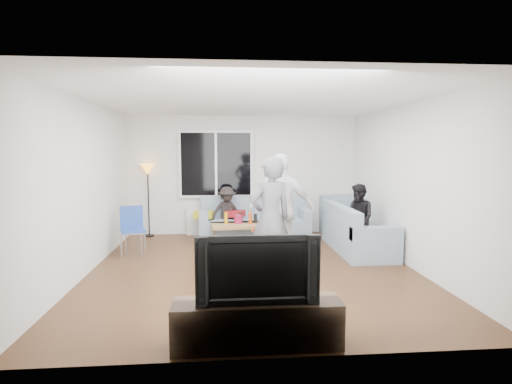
{
  "coord_description": "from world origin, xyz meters",
  "views": [
    {
      "loc": [
        -0.47,
        -6.17,
        1.86
      ],
      "look_at": [
        0.1,
        0.6,
        1.15
      ],
      "focal_mm": 28.36,
      "sensor_mm": 36.0,
      "label": 1
    }
  ],
  "objects": [
    {
      "name": "wall_front",
      "position": [
        0.0,
        -2.77,
        1.3
      ],
      "size": [
        5.0,
        0.04,
        2.6
      ],
      "primitive_type": "cube",
      "color": "silver",
      "rests_on": "ground"
    },
    {
      "name": "bottle_a",
      "position": [
        -0.4,
        1.8,
        0.51
      ],
      "size": [
        0.07,
        0.07,
        0.22
      ],
      "primitive_type": "cylinder",
      "color": "orange",
      "rests_on": "coffee_table"
    },
    {
      "name": "wall_back",
      "position": [
        0.0,
        2.77,
        1.3
      ],
      "size": [
        5.0,
        0.04,
        2.6
      ],
      "primitive_type": "cube",
      "color": "silver",
      "rests_on": "ground"
    },
    {
      "name": "floor_lamp",
      "position": [
        -2.05,
        2.58,
        0.78
      ],
      "size": [
        0.32,
        0.32,
        1.56
      ],
      "primitive_type": null,
      "color": "#FFA430",
      "rests_on": "floor"
    },
    {
      "name": "side_chair",
      "position": [
        -2.05,
        1.02,
        0.43
      ],
      "size": [
        0.51,
        0.51,
        0.86
      ],
      "primitive_type": null,
      "rotation": [
        0.0,
        0.0,
        0.33
      ],
      "color": "#234598",
      "rests_on": "floor"
    },
    {
      "name": "sofa_back_section",
      "position": [
        0.21,
        2.27,
        0.42
      ],
      "size": [
        2.3,
        0.85,
        0.85
      ],
      "primitive_type": null,
      "color": "gray",
      "rests_on": "floor"
    },
    {
      "name": "pitcher",
      "position": [
        -0.16,
        1.79,
        0.49
      ],
      "size": [
        0.17,
        0.17,
        0.17
      ],
      "primitive_type": "cylinder",
      "color": "maroon",
      "rests_on": "coffee_table"
    },
    {
      "name": "spectator_back",
      "position": [
        -0.38,
        2.3,
        0.54
      ],
      "size": [
        0.76,
        0.52,
        1.09
      ],
      "primitive_type": "imported",
      "rotation": [
        0.0,
        0.0,
        0.17
      ],
      "color": "black",
      "rests_on": "floor"
    },
    {
      "name": "player_right",
      "position": [
        0.49,
        0.27,
        0.9
      ],
      "size": [
        1.09,
        0.54,
        1.8
      ],
      "primitive_type": "imported",
      "rotation": [
        0.0,
        0.0,
        3.05
      ],
      "color": "white",
      "rests_on": "floor"
    },
    {
      "name": "wall_right",
      "position": [
        2.52,
        0.0,
        1.3
      ],
      "size": [
        0.04,
        5.5,
        2.6
      ],
      "primitive_type": "cube",
      "color": "silver",
      "rests_on": "ground"
    },
    {
      "name": "window_mullion",
      "position": [
        -0.6,
        2.64,
        1.55
      ],
      "size": [
        0.05,
        0.03,
        1.35
      ],
      "primitive_type": "cube",
      "color": "white",
      "rests_on": "window_frame"
    },
    {
      "name": "sofa_corner",
      "position": [
        2.13,
        2.27,
        0.42
      ],
      "size": [
        0.85,
        0.85,
        0.85
      ],
      "primitive_type": "cube",
      "color": "gray",
      "rests_on": "floor"
    },
    {
      "name": "window_glass",
      "position": [
        -0.6,
        2.65,
        1.55
      ],
      "size": [
        1.5,
        0.02,
        1.35
      ],
      "primitive_type": "cube",
      "color": "black",
      "rests_on": "window_frame"
    },
    {
      "name": "coffee_table",
      "position": [
        -0.15,
        1.73,
        0.2
      ],
      "size": [
        1.16,
        0.72,
        0.4
      ],
      "primitive_type": "cube",
      "rotation": [
        0.0,
        0.0,
        0.12
      ],
      "color": "#A17E4E",
      "rests_on": "floor"
    },
    {
      "name": "bottle_e",
      "position": [
        0.19,
        1.8,
        0.49
      ],
      "size": [
        0.07,
        0.07,
        0.18
      ],
      "primitive_type": "cylinder",
      "color": "black",
      "rests_on": "coffee_table"
    },
    {
      "name": "television",
      "position": [
        -0.15,
        -2.5,
        0.77
      ],
      "size": [
        1.14,
        0.15,
        0.66
      ],
      "primitive_type": "imported",
      "color": "black",
      "rests_on": "tv_console"
    },
    {
      "name": "player_left",
      "position": [
        0.21,
        -0.53,
        0.88
      ],
      "size": [
        0.75,
        0.61,
        1.77
      ],
      "primitive_type": "imported",
      "rotation": [
        0.0,
        0.0,
        3.48
      ],
      "color": "#515157",
      "rests_on": "floor"
    },
    {
      "name": "tv_console",
      "position": [
        -0.15,
        -2.5,
        0.22
      ],
      "size": [
        1.6,
        0.4,
        0.44
      ],
      "primitive_type": "cube",
      "color": "#36271B",
      "rests_on": "floor"
    },
    {
      "name": "bottle_d",
      "position": [
        0.08,
        1.69,
        0.54
      ],
      "size": [
        0.07,
        0.07,
        0.27
      ],
      "primitive_type": "cylinder",
      "color": "#CD5012",
      "rests_on": "coffee_table"
    },
    {
      "name": "ceiling",
      "position": [
        0.0,
        0.0,
        2.62
      ],
      "size": [
        5.0,
        5.5,
        0.04
      ],
      "primitive_type": "cube",
      "color": "white",
      "rests_on": "ground"
    },
    {
      "name": "wall_left",
      "position": [
        -2.52,
        0.0,
        1.3
      ],
      "size": [
        0.04,
        5.5,
        2.6
      ],
      "primitive_type": "cube",
      "color": "silver",
      "rests_on": "ground"
    },
    {
      "name": "cushion_red",
      "position": [
        -0.2,
        2.33,
        0.51
      ],
      "size": [
        0.45,
        0.41,
        0.13
      ],
      "primitive_type": "cube",
      "rotation": [
        0.0,
        0.0,
        -0.39
      ],
      "color": "maroon",
      "rests_on": "sofa_back_section"
    },
    {
      "name": "cushion_yellow",
      "position": [
        -0.87,
        2.25,
        0.51
      ],
      "size": [
        0.43,
        0.38,
        0.14
      ],
      "primitive_type": "cube",
      "rotation": [
        0.0,
        0.0,
        -0.18
      ],
      "color": "gold",
      "rests_on": "sofa_back_section"
    },
    {
      "name": "floor",
      "position": [
        0.0,
        0.0,
        -0.02
      ],
      "size": [
        5.0,
        5.5,
        0.04
      ],
      "primitive_type": "cube",
      "color": "#56351C",
      "rests_on": "ground"
    },
    {
      "name": "potted_plant",
      "position": [
        -0.38,
        2.62,
        0.79
      ],
      "size": [
        0.19,
        0.15,
        0.34
      ],
      "primitive_type": "imported",
      "rotation": [
        0.0,
        0.0,
        0.01
      ],
      "color": "#346327",
      "rests_on": "radiator"
    },
    {
      "name": "sofa_right_section",
      "position": [
        2.02,
        1.0,
        0.42
      ],
      "size": [
        2.0,
        0.85,
        0.85
      ],
      "primitive_type": null,
      "rotation": [
        0.0,
        0.0,
        1.57
      ],
      "color": "gray",
      "rests_on": "floor"
    },
    {
      "name": "vase",
      "position": [
        -0.75,
        2.62,
        0.71
      ],
      "size": [
        0.2,
        0.2,
        0.17
      ],
      "primitive_type": "imported",
      "rotation": [
        0.0,
        0.0,
        -0.29
      ],
      "color": "silver",
      "rests_on": "radiator"
    },
    {
      "name": "bottle_c",
      "position": [
        -0.1,
        1.92,
        0.5
      ],
      "size": [
        0.07,
        0.07,
        0.2
      ],
      "primitive_type": "cylinder",
      "color": "black",
      "rests_on": "coffee_table"
    },
    {
      "name": "radiator",
      "position": [
        -0.6,
        2.65,
        0.31
      ],
      "size": [
        1.3,
        0.12,
        0.62
      ],
      "primitive_type": "cube",
      "color": "silver",
      "rests_on": "floor"
    },
    {
      "name": "spectator_right",
      "position": [
        2.02,
        0.95,
        0.62
      ],
      "size": [
        0.63,
        0.71,
        1.24
      ],
      "primitive_type": "imported",
      "rotation": [
        0.0,
        0.0,
        -1.28
      ],
      "color": "black",
      "rests_on": "floor"
    },
    {
      "name": "window_frame",
      "position": [
        -0.6,
        2.69,
        1.55
      ],
      "size": [
        1.62,
        0.06,
        1.47
      ],
      "primitive_type": "cube",
      "color": "white",
      "rests_on": "wall_back"
    }
  ]
}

